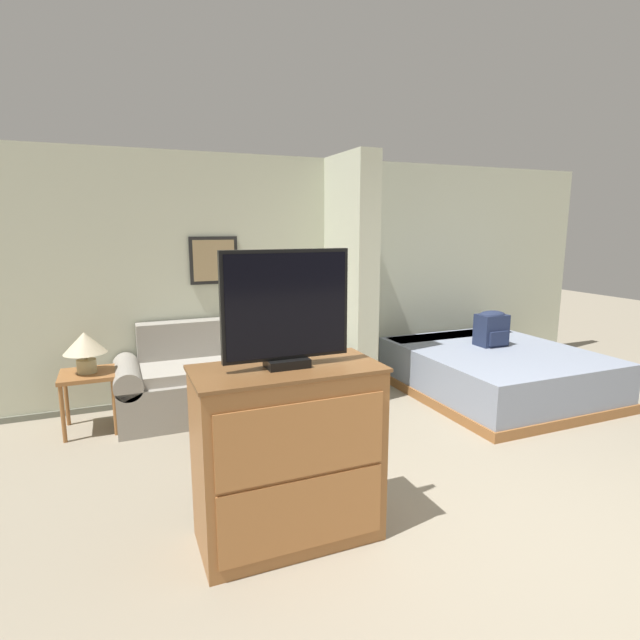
{
  "coord_description": "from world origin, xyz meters",
  "views": [
    {
      "loc": [
        -2.23,
        -1.89,
        1.86
      ],
      "look_at": [
        -0.59,
        2.05,
        1.05
      ],
      "focal_mm": 28.0,
      "sensor_mm": 36.0,
      "label": 1
    }
  ],
  "objects": [
    {
      "name": "ground_plane",
      "position": [
        0.0,
        0.0,
        0.0
      ],
      "size": [
        20.0,
        20.0,
        0.0
      ],
      "primitive_type": "plane",
      "color": "gray"
    },
    {
      "name": "wall_back",
      "position": [
        -0.0,
        3.48,
        1.29
      ],
      "size": [
        7.58,
        0.16,
        2.6
      ],
      "color": "beige",
      "rests_on": "ground_plane"
    },
    {
      "name": "wall_partition_pillar",
      "position": [
        0.15,
        2.98,
        1.3
      ],
      "size": [
        0.24,
        0.88,
        2.6
      ],
      "color": "beige",
      "rests_on": "ground_plane"
    },
    {
      "name": "couch",
      "position": [
        -1.24,
        3.0,
        0.32
      ],
      "size": [
        2.13,
        0.84,
        0.89
      ],
      "color": "gray",
      "rests_on": "ground_plane"
    },
    {
      "name": "coffee_table",
      "position": [
        -1.21,
        2.0,
        0.39
      ],
      "size": [
        0.68,
        0.43,
        0.46
      ],
      "color": "#996033",
      "rests_on": "ground_plane"
    },
    {
      "name": "side_table",
      "position": [
        -2.51,
        2.93,
        0.46
      ],
      "size": [
        0.48,
        0.48,
        0.55
      ],
      "color": "#996033",
      "rests_on": "ground_plane"
    },
    {
      "name": "table_lamp",
      "position": [
        -2.51,
        2.93,
        0.8
      ],
      "size": [
        0.37,
        0.37,
        0.37
      ],
      "color": "tan",
      "rests_on": "side_table"
    },
    {
      "name": "tv_dresser",
      "position": [
        -1.35,
        0.7,
        0.54
      ],
      "size": [
        1.08,
        0.54,
        1.07
      ],
      "color": "#996033",
      "rests_on": "ground_plane"
    },
    {
      "name": "tv",
      "position": [
        -1.35,
        0.71,
        1.4
      ],
      "size": [
        0.74,
        0.16,
        0.66
      ],
      "color": "black",
      "rests_on": "tv_dresser"
    },
    {
      "name": "bed",
      "position": [
        1.63,
        2.33,
        0.26
      ],
      "size": [
        1.85,
        2.11,
        0.51
      ],
      "color": "#996033",
      "rests_on": "ground_plane"
    },
    {
      "name": "backpack",
      "position": [
        1.71,
        2.49,
        0.72
      ],
      "size": [
        0.33,
        0.26,
        0.4
      ],
      "color": "#232D4C",
      "rests_on": "bed"
    }
  ]
}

